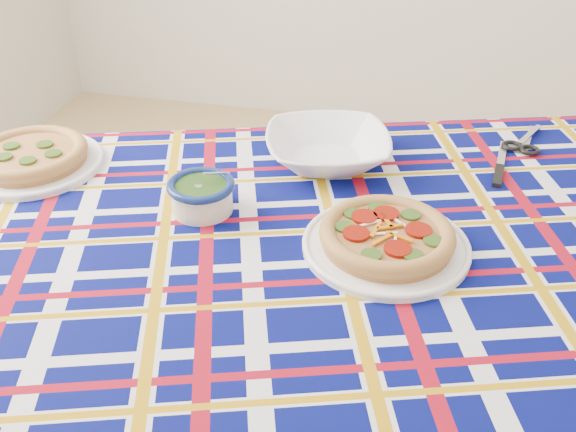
% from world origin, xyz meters
% --- Properties ---
extents(floor, '(4.00, 4.00, 0.00)m').
position_xyz_m(floor, '(0.00, 0.00, 0.00)').
color(floor, tan).
rests_on(floor, ground).
extents(dining_table, '(1.89, 1.49, 0.77)m').
position_xyz_m(dining_table, '(-0.18, -0.32, 0.70)').
color(dining_table, brown).
rests_on(dining_table, floor).
extents(tablecloth, '(1.93, 1.54, 0.11)m').
position_xyz_m(tablecloth, '(-0.18, -0.32, 0.73)').
color(tablecloth, '#040952').
rests_on(tablecloth, dining_table).
extents(main_focaccia_plate, '(0.36, 0.36, 0.06)m').
position_xyz_m(main_focaccia_plate, '(-0.01, -0.29, 0.81)').
color(main_focaccia_plate, '#A56B3A').
rests_on(main_focaccia_plate, tablecloth).
extents(pesto_bowl, '(0.17, 0.17, 0.08)m').
position_xyz_m(pesto_bowl, '(-0.39, -0.24, 0.82)').
color(pesto_bowl, '#17330E').
rests_on(pesto_bowl, tablecloth).
extents(serving_bowl, '(0.35, 0.35, 0.07)m').
position_xyz_m(serving_bowl, '(-0.18, 0.02, 0.82)').
color(serving_bowl, white).
rests_on(serving_bowl, tablecloth).
extents(second_focaccia_plate, '(0.43, 0.43, 0.06)m').
position_xyz_m(second_focaccia_plate, '(-0.82, -0.15, 0.81)').
color(second_focaccia_plate, '#A56B3A').
rests_on(second_focaccia_plate, tablecloth).
extents(table_knife, '(0.05, 0.24, 0.01)m').
position_xyz_m(table_knife, '(0.22, 0.14, 0.79)').
color(table_knife, silver).
rests_on(table_knife, tablecloth).
extents(kitchen_scissors, '(0.15, 0.22, 0.02)m').
position_xyz_m(kitchen_scissors, '(0.29, 0.25, 0.79)').
color(kitchen_scissors, silver).
rests_on(kitchen_scissors, tablecloth).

